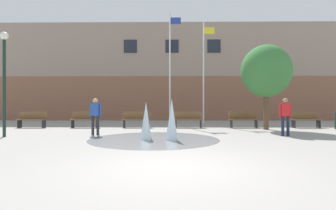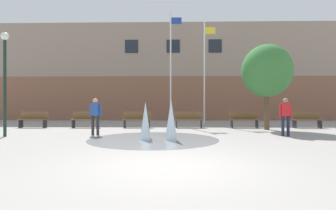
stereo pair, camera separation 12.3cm
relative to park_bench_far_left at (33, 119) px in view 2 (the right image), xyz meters
name	(u,v)px [view 2 (the right image)]	position (x,y,z in m)	size (l,w,h in m)	color
ground_plane	(171,167)	(8.02, -9.37, -0.48)	(100.00, 100.00, 0.00)	gray
library_building	(173,75)	(8.02, 10.07, 3.65)	(36.00, 6.05, 8.25)	brown
splash_fountain	(156,125)	(7.40, -4.99, 0.07)	(4.94, 4.94, 1.55)	gray
park_bench_far_left	(33,119)	(0.00, 0.00, 0.00)	(1.60, 0.44, 0.91)	#28282D
park_bench_left_of_flagpoles	(86,119)	(3.03, 0.04, 0.00)	(1.60, 0.44, 0.91)	#28282D
park_bench_under_left_flagpole	(137,119)	(5.96, 0.13, 0.00)	(1.60, 0.44, 0.91)	#28282D
park_bench_center	(189,119)	(8.92, 0.07, 0.00)	(1.60, 0.44, 0.91)	#28282D
park_bench_under_right_flagpole	(244,119)	(12.06, 0.09, 0.00)	(1.60, 0.44, 0.91)	#28282D
park_bench_near_trashcan	(306,119)	(15.55, 0.05, 0.00)	(1.60, 0.44, 0.91)	#28282D
teen_by_trashcan	(286,114)	(12.73, -3.86, 0.45)	(0.50, 0.26, 1.59)	#1E233D
adult_near_bench	(95,113)	(4.66, -3.55, 0.45)	(0.50, 0.28, 1.59)	#28282D
flagpole_left	(171,64)	(7.88, 3.09, 3.61)	(0.80, 0.10, 7.70)	silver
flagpole_right	(205,69)	(10.19, 3.09, 3.26)	(0.80, 0.10, 7.01)	silver
lamp_post_left_lane	(5,69)	(1.12, -4.25, 2.29)	(0.32, 0.32, 4.29)	#192D23
street_tree_near_building	(267,71)	(12.99, -0.91, 2.61)	(2.61, 2.61, 4.49)	brown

